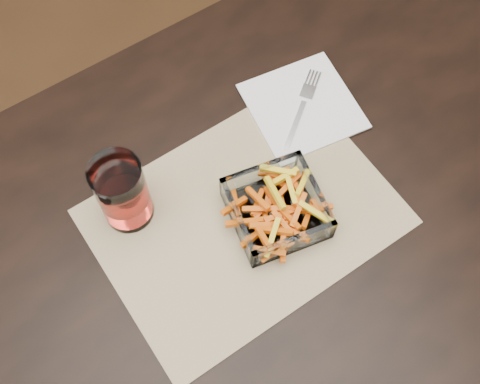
# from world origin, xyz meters

# --- Properties ---
(dining_table) EXTENTS (1.60, 0.90, 0.75)m
(dining_table) POSITION_xyz_m (0.00, 0.00, 0.66)
(dining_table) COLOR black
(dining_table) RESTS_ON ground
(placemat) EXTENTS (0.45, 0.33, 0.00)m
(placemat) POSITION_xyz_m (0.01, 0.05, 0.75)
(placemat) COLOR tan
(placemat) RESTS_ON dining_table
(glass_bowl) EXTENTS (0.16, 0.16, 0.05)m
(glass_bowl) POSITION_xyz_m (0.05, 0.03, 0.77)
(glass_bowl) COLOR white
(glass_bowl) RESTS_ON placemat
(tumbler) EXTENTS (0.08, 0.08, 0.13)m
(tumbler) POSITION_xyz_m (-0.13, 0.16, 0.82)
(tumbler) COLOR white
(tumbler) RESTS_ON placemat
(napkin) EXTENTS (0.20, 0.20, 0.00)m
(napkin) POSITION_xyz_m (0.21, 0.17, 0.76)
(napkin) COLOR white
(napkin) RESTS_ON placemat
(fork) EXTENTS (0.14, 0.11, 0.00)m
(fork) POSITION_xyz_m (0.21, 0.17, 0.76)
(fork) COLOR silver
(fork) RESTS_ON napkin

